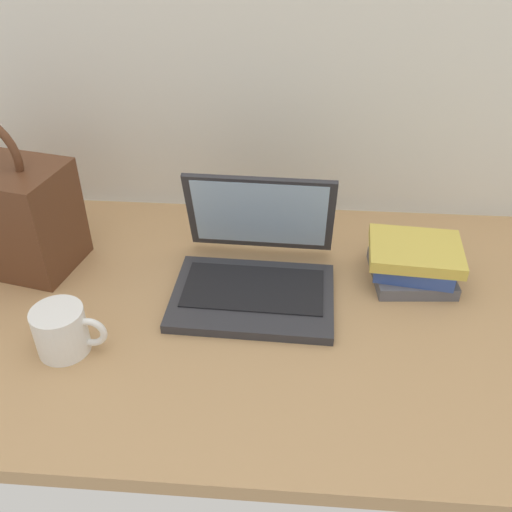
% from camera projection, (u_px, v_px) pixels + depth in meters
% --- Properties ---
extents(desk, '(1.60, 0.76, 0.03)m').
position_uv_depth(desk, '(260.00, 313.00, 1.08)').
color(desk, tan).
rests_on(desk, ground).
extents(laptop, '(0.32, 0.29, 0.21)m').
position_uv_depth(laptop, '(255.00, 267.00, 1.10)').
color(laptop, '#2D2D33').
rests_on(laptop, desk).
extents(coffee_mug, '(0.13, 0.09, 0.09)m').
position_uv_depth(coffee_mug, '(62.00, 330.00, 0.96)').
color(coffee_mug, white).
rests_on(coffee_mug, desk).
extents(book_stack, '(0.19, 0.16, 0.08)m').
position_uv_depth(book_stack, '(413.00, 262.00, 1.13)').
color(book_stack, '#595960').
rests_on(book_stack, desk).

